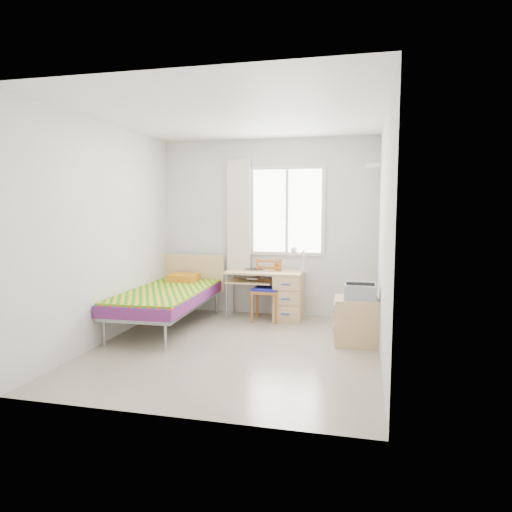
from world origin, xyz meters
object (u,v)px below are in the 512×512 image
(desk, at_px, (284,293))
(chair, at_px, (268,286))
(printer, at_px, (360,290))
(bed, at_px, (169,295))
(cabinet, at_px, (356,321))

(desk, relative_size, chair, 1.26)
(printer, bearing_deg, bed, 175.79)
(desk, distance_m, printer, 1.45)
(desk, distance_m, chair, 0.26)
(bed, bearing_deg, desk, 25.93)
(printer, bearing_deg, desk, 139.00)
(cabinet, relative_size, printer, 1.32)
(chair, distance_m, cabinet, 1.54)
(desk, xyz_separation_m, printer, (1.07, -0.94, 0.26))
(chair, xyz_separation_m, printer, (1.29, -0.86, 0.15))
(cabinet, bearing_deg, printer, 20.28)
(chair, relative_size, printer, 2.11)
(desk, height_order, printer, printer)
(bed, relative_size, chair, 2.35)
(bed, relative_size, printer, 4.95)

